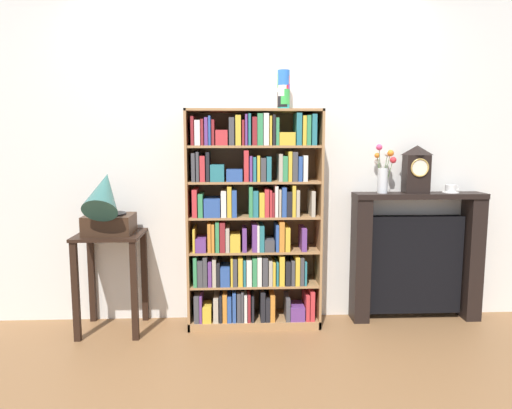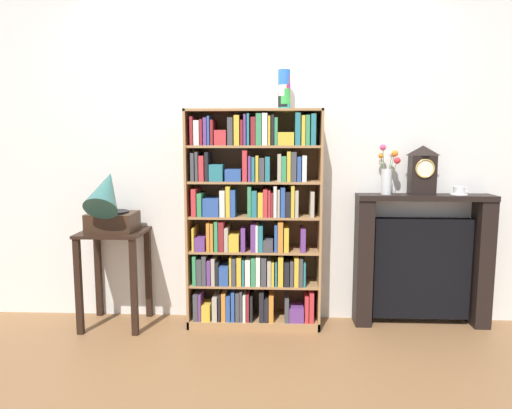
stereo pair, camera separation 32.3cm
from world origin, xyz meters
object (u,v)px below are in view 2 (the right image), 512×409
(cup_stack, at_px, (284,90))
(fireplace_mantel, at_px, (422,261))
(gramophone, at_px, (109,204))
(flower_vase, at_px, (387,173))
(bookshelf, at_px, (252,225))
(teacup_with_saucer, at_px, (459,191))
(mantel_clock, at_px, (422,170))
(side_table_left, at_px, (114,258))

(cup_stack, height_order, fireplace_mantel, cup_stack)
(gramophone, relative_size, flower_vase, 1.40)
(fireplace_mantel, bearing_deg, cup_stack, -178.39)
(cup_stack, xyz_separation_m, fireplace_mantel, (1.06, 0.03, -1.28))
(flower_vase, bearing_deg, cup_stack, -178.90)
(flower_vase, bearing_deg, bookshelf, -176.74)
(cup_stack, height_order, teacup_with_saucer, cup_stack)
(bookshelf, xyz_separation_m, fireplace_mantel, (1.30, 0.07, -0.28))
(bookshelf, bearing_deg, mantel_clock, 2.40)
(fireplace_mantel, distance_m, teacup_with_saucer, 0.59)
(fireplace_mantel, height_order, flower_vase, flower_vase)
(cup_stack, relative_size, teacup_with_saucer, 2.19)
(cup_stack, height_order, mantel_clock, cup_stack)
(fireplace_mantel, xyz_separation_m, flower_vase, (-0.29, -0.01, 0.67))
(side_table_left, relative_size, mantel_clock, 2.02)
(cup_stack, relative_size, flower_vase, 0.77)
(bookshelf, bearing_deg, side_table_left, -176.77)
(gramophone, bearing_deg, teacup_with_saucer, 4.03)
(side_table_left, xyz_separation_m, teacup_with_saucer, (2.59, 0.11, 0.51))
(fireplace_mantel, distance_m, flower_vase, 0.73)
(cup_stack, relative_size, gramophone, 0.55)
(bookshelf, height_order, fireplace_mantel, bookshelf)
(gramophone, distance_m, mantel_clock, 2.33)
(gramophone, bearing_deg, flower_vase, 5.12)
(cup_stack, bearing_deg, gramophone, -172.47)
(bookshelf, xyz_separation_m, gramophone, (-1.04, -0.13, 0.17))
(flower_vase, bearing_deg, side_table_left, -176.75)
(side_table_left, distance_m, fireplace_mantel, 2.34)
(gramophone, bearing_deg, mantel_clock, 4.45)
(bookshelf, bearing_deg, flower_vase, 3.26)
(side_table_left, xyz_separation_m, gramophone, (-0.00, -0.07, 0.43))
(mantel_clock, bearing_deg, bookshelf, -177.60)
(side_table_left, distance_m, flower_vase, 2.16)
(teacup_with_saucer, bearing_deg, mantel_clock, -179.46)
(bookshelf, relative_size, mantel_clock, 4.48)
(mantel_clock, bearing_deg, fireplace_mantel, 31.35)
(teacup_with_saucer, bearing_deg, bookshelf, -177.93)
(side_table_left, height_order, gramophone, gramophone)
(flower_vase, bearing_deg, gramophone, -174.88)
(gramophone, height_order, fireplace_mantel, gramophone)
(cup_stack, height_order, side_table_left, cup_stack)
(fireplace_mantel, bearing_deg, bookshelf, -176.80)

